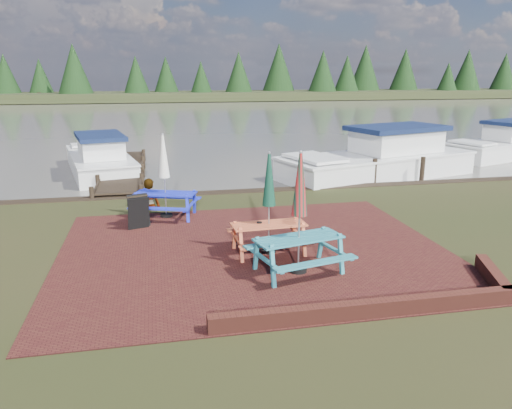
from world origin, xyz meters
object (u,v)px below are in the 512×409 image
at_px(boat_near, 381,161).
at_px(person, 148,179).
at_px(picnic_table_red, 269,219).
at_px(jetty, 123,170).
at_px(picnic_table_blue, 165,189).
at_px(chalkboard, 139,212).
at_px(picnic_table_teal, 299,232).
at_px(boat_jetty, 100,160).
at_px(boat_far, 504,146).

xyz_separation_m(boat_near, person, (-9.48, -3.70, 0.42)).
relative_size(picnic_table_red, jetty, 0.26).
relative_size(picnic_table_blue, boat_near, 0.27).
relative_size(picnic_table_blue, chalkboard, 2.67).
xyz_separation_m(picnic_table_teal, jetty, (-4.16, 11.72, -0.78)).
xyz_separation_m(picnic_table_blue, person, (-0.47, 1.24, 0.05)).
distance_m(picnic_table_red, jetty, 11.16).
relative_size(picnic_table_red, boat_jetty, 0.33).
distance_m(picnic_table_blue, boat_near, 10.28).
distance_m(picnic_table_teal, boat_far, 19.51).
height_order(picnic_table_teal, boat_near, picnic_table_teal).
bearing_deg(boat_near, picnic_table_blue, 102.21).
bearing_deg(boat_jetty, person, -84.67).
height_order(picnic_table_teal, person, picnic_table_teal).
bearing_deg(picnic_table_teal, picnic_table_blue, 105.29).
relative_size(chalkboard, jetty, 0.10).
bearing_deg(person, chalkboard, 104.23).
xyz_separation_m(jetty, boat_near, (10.57, -2.04, 0.37)).
relative_size(chalkboard, person, 0.50).
bearing_deg(boat_far, person, 91.93).
bearing_deg(person, boat_near, -137.24).
distance_m(picnic_table_teal, jetty, 12.46).
bearing_deg(person, picnic_table_blue, 132.14).
bearing_deg(chalkboard, picnic_table_teal, -65.90).
xyz_separation_m(boat_jetty, boat_far, (19.83, 0.12, 0.03)).
bearing_deg(person, picnic_table_teal, 138.59).
xyz_separation_m(boat_near, boat_far, (8.26, 3.17, -0.07)).
xyz_separation_m(picnic_table_red, person, (-2.72, 4.73, 0.07)).
distance_m(boat_jetty, boat_far, 19.83).
xyz_separation_m(chalkboard, jetty, (-0.81, 7.93, -0.35)).
distance_m(picnic_table_blue, boat_jetty, 8.40).
height_order(boat_far, person, person).
xyz_separation_m(picnic_table_blue, jetty, (-1.56, 6.98, -0.73)).
relative_size(picnic_table_teal, boat_far, 0.37).
relative_size(jetty, person, 5.05).
height_order(boat_jetty, boat_near, boat_near).
height_order(picnic_table_teal, picnic_table_blue, picnic_table_teal).
relative_size(boat_near, boat_far, 1.29).
bearing_deg(picnic_table_blue, person, 130.25).
bearing_deg(person, boat_jetty, -51.35).
bearing_deg(jetty, boat_jetty, 134.68).
relative_size(picnic_table_blue, boat_far, 0.35).
bearing_deg(boat_near, boat_far, -85.55).
relative_size(boat_jetty, boat_far, 1.02).
bearing_deg(picnic_table_red, chalkboard, 136.66).
height_order(picnic_table_teal, chalkboard, picnic_table_teal).
distance_m(picnic_table_red, person, 5.46).
xyz_separation_m(picnic_table_red, jetty, (-3.81, 10.47, -0.71)).
bearing_deg(boat_jetty, chalkboard, -90.42).
bearing_deg(jetty, boat_far, 3.44).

